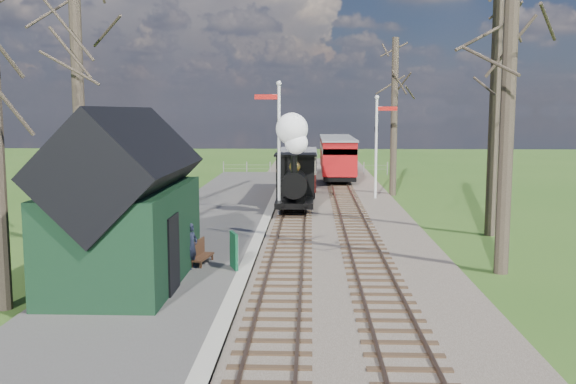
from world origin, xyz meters
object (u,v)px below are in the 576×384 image
Objects in this scene: locomotive at (295,170)px; red_carriage_a at (338,159)px; coach at (298,170)px; red_carriage_b at (335,154)px; bench at (200,253)px; sign_board at (234,251)px; person at (192,246)px; station_shed at (125,207)px; semaphore_near at (278,139)px; semaphore_far at (378,139)px.

red_carriage_a is at bearing 78.88° from locomotive.
red_carriage_a reaches higher than coach.
red_carriage_b is 4.38× the size of bench.
coach is 5.61× the size of bench.
bench is (-2.66, -16.91, -1.01)m from coach.
coach is at bearing 85.03° from sign_board.
coach is (0.01, 6.07, -0.57)m from locomotive.
red_carriage_a reaches higher than person.
bench is (-2.64, -10.84, -1.58)m from locomotive.
station_shed reaches higher than locomotive.
station_shed is 1.10× the size of red_carriage_a.
semaphore_near is 20.09m from red_carriage_b.
semaphore_far is 1.24× the size of locomotive.
red_carriage_a is at bearing 102.20° from semaphore_far.
locomotive is (0.76, 0.92, -1.51)m from semaphore_near.
station_shed is 1.01× the size of semaphore_near.
station_shed is 1.37× the size of locomotive.
sign_board is (-1.52, -17.48, -0.80)m from coach.
red_carriage_b reaches higher than bench.
semaphore_near is at bearing 85.91° from sign_board.
station_shed is 12.58m from semaphore_near.
red_carriage_b is 30.50m from sign_board.
person is at bearing -113.41° from semaphore_far.
sign_board is at bearing -97.52° from locomotive.
semaphore_near is 1.35× the size of locomotive.
locomotive is at bearing -130.80° from semaphore_far.
semaphore_far is 18.18m from person.
person is (-5.38, -30.24, -0.78)m from red_carriage_b.
red_carriage_a is (2.60, 7.22, 0.11)m from coach.
locomotive is 18.97m from red_carriage_b.
semaphore_near reaches higher than station_shed.
sign_board is at bearing -99.47° from red_carriage_a.
bench is at bearing 51.68° from station_shed.
person is (-2.78, -17.51, -0.67)m from coach.
locomotive is 0.62× the size of coach.
red_carriage_b is at bearing 78.45° from coach.
semaphore_near is 7.91m from semaphore_far.
coach is 6.73× the size of sign_board.
red_carriage_b is 30.72m from person.
semaphore_near reaches higher than locomotive.
station_shed reaches higher than sign_board.
person is (-5.38, -24.74, -0.78)m from red_carriage_a.
station_shed reaches higher than red_carriage_a.
semaphore_near is at bearing -96.29° from coach.
locomotive is at bearing -90.11° from coach.
coach is (0.77, 6.98, -2.07)m from semaphore_near.
red_carriage_b is (0.00, 5.50, 0.00)m from red_carriage_a.
red_carriage_b is 5.26× the size of sign_board.
coach is 7.68m from red_carriage_a.
station_shed is 1.10× the size of semaphore_far.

